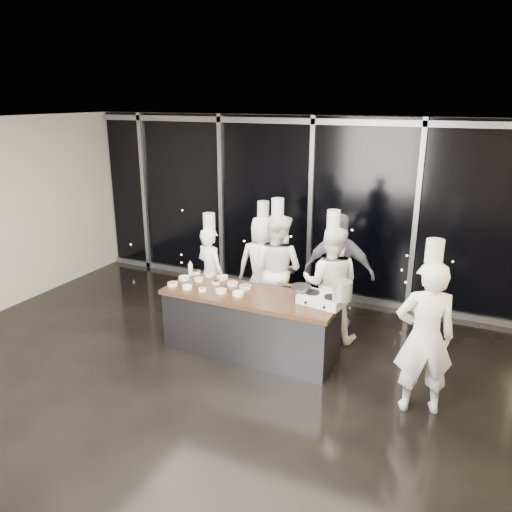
{
  "coord_description": "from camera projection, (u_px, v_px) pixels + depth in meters",
  "views": [
    {
      "loc": [
        2.75,
        -4.87,
        3.49
      ],
      "look_at": [
        -0.05,
        1.2,
        1.35
      ],
      "focal_mm": 35.0,
      "sensor_mm": 36.0,
      "label": 1
    }
  ],
  "objects": [
    {
      "name": "chef_far_left",
      "position": [
        211.0,
        272.0,
        8.05
      ],
      "size": [
        0.66,
        0.55,
        1.76
      ],
      "rotation": [
        0.0,
        0.0,
        2.77
      ],
      "color": "white",
      "rests_on": "ground"
    },
    {
      "name": "room_shell",
      "position": [
        230.0,
        213.0,
        5.62
      ],
      "size": [
        9.02,
        7.02,
        3.21
      ],
      "color": "beige",
      "rests_on": "ground"
    },
    {
      "name": "stock_pot",
      "position": [
        342.0,
        290.0,
        6.29
      ],
      "size": [
        0.29,
        0.29,
        0.25
      ],
      "primitive_type": "cylinder",
      "rotation": [
        0.0,
        0.0,
        -0.19
      ],
      "color": "silver",
      "rests_on": "stove"
    },
    {
      "name": "window_wall",
      "position": [
        311.0,
        209.0,
        8.85
      ],
      "size": [
        8.9,
        0.11,
        3.2
      ],
      "color": "black",
      "rests_on": "ground"
    },
    {
      "name": "chef_left",
      "position": [
        263.0,
        265.0,
        8.22
      ],
      "size": [
        0.95,
        0.77,
        1.91
      ],
      "rotation": [
        0.0,
        0.0,
        3.46
      ],
      "color": "white",
      "rests_on": "ground"
    },
    {
      "name": "prep_bowls",
      "position": [
        212.0,
        283.0,
        7.21
      ],
      "size": [
        1.17,
        0.73,
        0.05
      ],
      "color": "silver",
      "rests_on": "demo_counter"
    },
    {
      "name": "chef_right",
      "position": [
        331.0,
        283.0,
        7.32
      ],
      "size": [
        0.93,
        0.77,
        1.98
      ],
      "rotation": [
        0.0,
        0.0,
        3.28
      ],
      "color": "white",
      "rests_on": "ground"
    },
    {
      "name": "ground",
      "position": [
        220.0,
        383.0,
        6.37
      ],
      "size": [
        9.0,
        9.0,
        0.0
      ],
      "primitive_type": "plane",
      "color": "black",
      "rests_on": "ground"
    },
    {
      "name": "guest",
      "position": [
        339.0,
        273.0,
        7.62
      ],
      "size": [
        1.11,
        0.51,
        1.85
      ],
      "rotation": [
        0.0,
        0.0,
        3.2
      ],
      "color": "#131736",
      "rests_on": "ground"
    },
    {
      "name": "stove",
      "position": [
        322.0,
        299.0,
        6.52
      ],
      "size": [
        0.64,
        0.46,
        0.14
      ],
      "rotation": [
        0.0,
        0.0,
        -0.19
      ],
      "color": "silver",
      "rests_on": "demo_counter"
    },
    {
      "name": "squeeze_bottle",
      "position": [
        190.0,
        269.0,
        7.54
      ],
      "size": [
        0.07,
        0.07,
        0.24
      ],
      "color": "white",
      "rests_on": "demo_counter"
    },
    {
      "name": "frying_pan",
      "position": [
        300.0,
        287.0,
        6.66
      ],
      "size": [
        0.5,
        0.32,
        0.05
      ],
      "rotation": [
        0.0,
        0.0,
        -0.19
      ],
      "color": "slate",
      "rests_on": "stove"
    },
    {
      "name": "chef_side",
      "position": [
        425.0,
        336.0,
        5.58
      ],
      "size": [
        0.78,
        0.64,
        2.06
      ],
      "rotation": [
        0.0,
        0.0,
        3.48
      ],
      "color": "white",
      "rests_on": "ground"
    },
    {
      "name": "chef_center",
      "position": [
        277.0,
        269.0,
        7.8
      ],
      "size": [
        0.97,
        0.81,
        2.04
      ],
      "rotation": [
        0.0,
        0.0,
        2.99
      ],
      "color": "white",
      "rests_on": "ground"
    },
    {
      "name": "demo_counter",
      "position": [
        250.0,
        323.0,
        7.01
      ],
      "size": [
        2.46,
        0.86,
        0.9
      ],
      "color": "#39393E",
      "rests_on": "ground"
    }
  ]
}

